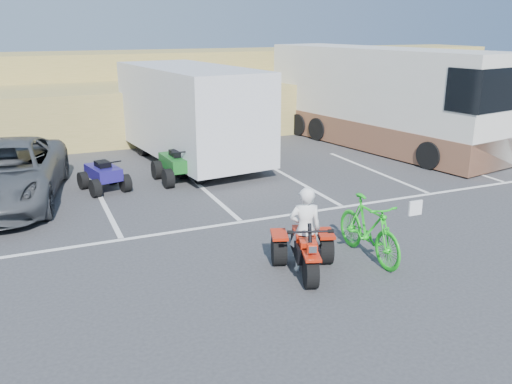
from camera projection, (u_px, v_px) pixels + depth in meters
name	position (u px, v px, depth m)	size (l,w,h in m)	color
ground	(289.00, 263.00, 10.23)	(100.00, 100.00, 0.00)	#343436
parking_stripes	(249.00, 197.00, 14.12)	(28.00, 5.16, 0.01)	white
grass_embankment	(129.00, 94.00, 23.39)	(40.00, 8.50, 3.10)	olive
red_trike_atv	(305.00, 273.00, 9.79)	(1.15, 1.54, 1.00)	#B9200A
rider	(305.00, 230.00, 9.70)	(0.58, 0.38, 1.59)	white
green_dirt_bike	(369.00, 229.00, 10.28)	(0.57, 2.00, 1.20)	#14BF19
grey_pickup	(5.00, 173.00, 13.49)	(2.53, 5.48, 1.52)	#424549
cargo_trailer	(191.00, 111.00, 17.30)	(3.44, 6.82, 3.05)	silver
rv_motorhome	(378.00, 105.00, 19.70)	(4.24, 9.93, 3.47)	silver
quad_atv_blue	(105.00, 190.00, 14.70)	(1.03, 1.38, 0.90)	navy
quad_atv_green	(179.00, 181.00, 15.55)	(1.15, 1.54, 1.01)	#155C1C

